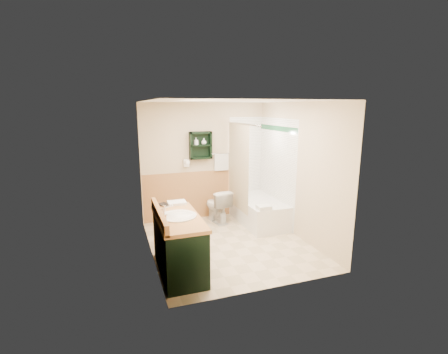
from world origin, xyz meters
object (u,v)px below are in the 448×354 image
at_px(vanity, 179,244).
at_px(wall_shelf, 201,145).
at_px(bathtub, 258,211).
at_px(toilet, 217,206).
at_px(soap_bottle_a, 196,143).
at_px(hair_dryer, 186,163).
at_px(vanity_book, 160,200).
at_px(soap_bottle_b, 204,142).

bearing_deg(vanity, wall_shelf, 66.60).
xyz_separation_m(bathtub, toilet, (-0.77, 0.31, 0.09)).
height_order(wall_shelf, soap_bottle_a, wall_shelf).
bearing_deg(hair_dryer, vanity_book, -116.21).
bearing_deg(hair_dryer, wall_shelf, -4.76).
distance_m(vanity_book, soap_bottle_a, 1.92).
height_order(hair_dryer, soap_bottle_b, soap_bottle_b).
relative_size(hair_dryer, soap_bottle_b, 1.89).
height_order(toilet, soap_bottle_a, soap_bottle_a).
distance_m(toilet, soap_bottle_b, 1.33).
relative_size(hair_dryer, toilet, 0.35).
relative_size(bathtub, toilet, 2.20).
bearing_deg(toilet, hair_dryer, -40.10).
bearing_deg(soap_bottle_b, toilet, -57.43).
bearing_deg(soap_bottle_a, vanity_book, -122.51).
height_order(toilet, soap_bottle_b, soap_bottle_b).
bearing_deg(soap_bottle_b, bathtub, -32.02).
height_order(soap_bottle_a, soap_bottle_b, soap_bottle_b).
distance_m(vanity, soap_bottle_b, 2.57).
distance_m(vanity, toilet, 2.12).
relative_size(vanity_book, soap_bottle_b, 1.58).
distance_m(hair_dryer, soap_bottle_b, 0.56).
xyz_separation_m(wall_shelf, toilet, (0.25, -0.29, -1.22)).
relative_size(wall_shelf, soap_bottle_b, 4.33).
relative_size(toilet, soap_bottle_b, 5.35).
bearing_deg(vanity, vanity_book, 106.73).
xyz_separation_m(wall_shelf, bathtub, (1.03, -0.60, -1.30)).
xyz_separation_m(toilet, soap_bottle_b, (-0.18, 0.28, 1.28)).
xyz_separation_m(hair_dryer, vanity, (-0.59, -2.09, -0.79)).
bearing_deg(soap_bottle_b, vanity, -115.03).
distance_m(toilet, soap_bottle_a, 1.34).
distance_m(hair_dryer, bathtub, 1.75).
bearing_deg(soap_bottle_a, vanity, -111.19).
bearing_deg(vanity_book, bathtub, -5.15).
relative_size(wall_shelf, bathtub, 0.37).
relative_size(vanity, bathtub, 0.87).
relative_size(soap_bottle_a, soap_bottle_b, 1.13).
bearing_deg(hair_dryer, soap_bottle_b, -4.66).
distance_m(wall_shelf, vanity, 2.52).
xyz_separation_m(toilet, vanity_book, (-1.31, -1.23, 0.59)).
height_order(bathtub, soap_bottle_b, soap_bottle_b).
bearing_deg(soap_bottle_b, vanity_book, -126.70).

